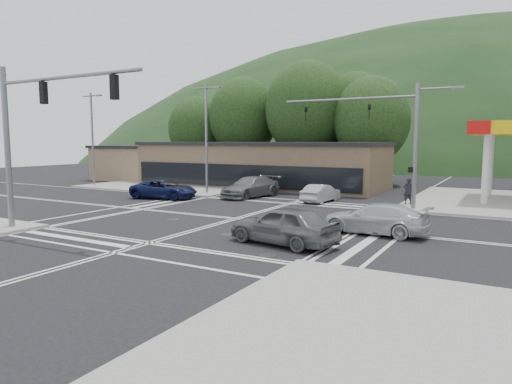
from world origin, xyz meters
The scene contains 21 objects.
ground centered at (0.00, 0.00, 0.00)m, with size 120.00×120.00×0.00m, color black.
sidewalk_nw centered at (-15.00, 15.00, 0.07)m, with size 16.00×16.00×0.15m, color gray.
commercial_row centered at (-8.00, 17.00, 2.00)m, with size 24.00×8.00×4.00m, color brown.
commercial_nw centered at (-24.00, 17.00, 1.80)m, with size 8.00×7.00×3.60m, color #846B4F.
hill_north centered at (0.00, 90.00, 0.00)m, with size 252.00×126.00×140.00m, color #1A3317.
tree_n_a centered at (-14.00, 24.00, 7.14)m, with size 8.00×8.00×11.75m.
tree_n_b centered at (-6.00, 24.00, 7.79)m, with size 9.00×9.00×12.98m.
tree_n_c centered at (1.00, 24.00, 6.49)m, with size 7.60×7.60×10.87m.
tree_n_d centered at (-20.00, 23.00, 5.84)m, with size 6.80×6.80×9.76m.
tree_n_e centered at (-2.00, 28.00, 7.14)m, with size 8.40×8.40×11.98m.
streetlight_nw centered at (-8.44, 9.00, 5.05)m, with size 2.50×0.25×9.00m.
streetlight_w centered at (-21.94, 9.00, 5.05)m, with size 2.50×0.25×9.00m.
signal_mast_ne centered at (6.95, 8.20, 5.07)m, with size 11.65×0.30×8.00m.
signal_mast_sw centered at (-6.39, -8.20, 5.12)m, with size 9.14×0.28×8.00m.
car_blue_west centered at (-9.67, 5.00, 0.72)m, with size 2.39×5.18×1.44m, color #0D123B.
car_grey_center centered at (5.20, -4.50, 0.84)m, with size 1.97×4.90×1.67m, color #56585B.
car_silver_east centered at (8.00, -0.30, 0.73)m, with size 2.05×5.05×1.47m, color silver.
car_queue_a centered at (1.60, 9.00, 0.65)m, with size 1.38×3.95×1.30m, color #9B9CA1.
car_queue_b centered at (2.85, 19.80, 0.82)m, with size 1.93×4.79×1.63m, color beige.
car_northbound centered at (-4.30, 9.00, 0.81)m, with size 2.28×5.60×1.62m, color slate.
pedestrian centered at (7.50, 10.00, 1.04)m, with size 0.65×0.43×1.78m, color black.
Camera 1 is at (13.65, -21.82, 4.43)m, focal length 32.00 mm.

